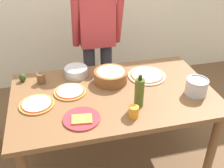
{
  "coord_description": "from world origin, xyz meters",
  "views": [
    {
      "loc": [
        -0.43,
        -1.72,
        1.95
      ],
      "look_at": [
        0.0,
        0.05,
        0.81
      ],
      "focal_mm": 43.01,
      "sensor_mm": 36.0,
      "label": 1
    }
  ],
  "objects_px": {
    "olive_oil_bottle": "(139,92)",
    "cup_small_brown": "(41,78)",
    "pizza_cooked_on_tray": "(70,91)",
    "person_cook": "(97,36)",
    "pizza_raw_on_board": "(147,75)",
    "mixing_bowl_steel": "(76,72)",
    "cup_orange": "(134,112)",
    "plate_with_slice": "(82,119)",
    "pizza_second_cooked": "(37,104)",
    "steel_pot": "(197,87)",
    "avocado": "(22,78)",
    "dining_table": "(113,102)",
    "popcorn_bowl": "(111,75)"
  },
  "relations": [
    {
      "from": "steel_pot",
      "to": "cup_small_brown",
      "type": "bearing_deg",
      "value": 158.77
    },
    {
      "from": "pizza_raw_on_board",
      "to": "cup_orange",
      "type": "relative_size",
      "value": 3.86
    },
    {
      "from": "olive_oil_bottle",
      "to": "cup_small_brown",
      "type": "xyz_separation_m",
      "value": [
        -0.69,
        0.5,
        -0.07
      ]
    },
    {
      "from": "pizza_raw_on_board",
      "to": "cup_small_brown",
      "type": "height_order",
      "value": "cup_small_brown"
    },
    {
      "from": "cup_orange",
      "to": "popcorn_bowl",
      "type": "bearing_deg",
      "value": 95.31
    },
    {
      "from": "dining_table",
      "to": "avocado",
      "type": "height_order",
      "value": "avocado"
    },
    {
      "from": "pizza_raw_on_board",
      "to": "avocado",
      "type": "bearing_deg",
      "value": 170.77
    },
    {
      "from": "pizza_cooked_on_tray",
      "to": "cup_orange",
      "type": "relative_size",
      "value": 3.03
    },
    {
      "from": "plate_with_slice",
      "to": "mixing_bowl_steel",
      "type": "height_order",
      "value": "mixing_bowl_steel"
    },
    {
      "from": "pizza_cooked_on_tray",
      "to": "pizza_raw_on_board",
      "type": "bearing_deg",
      "value": 7.91
    },
    {
      "from": "dining_table",
      "to": "pizza_cooked_on_tray",
      "type": "height_order",
      "value": "pizza_cooked_on_tray"
    },
    {
      "from": "olive_oil_bottle",
      "to": "steel_pot",
      "type": "xyz_separation_m",
      "value": [
        0.48,
        0.04,
        -0.05
      ]
    },
    {
      "from": "popcorn_bowl",
      "to": "plate_with_slice",
      "type": "bearing_deg",
      "value": -125.19
    },
    {
      "from": "cup_orange",
      "to": "plate_with_slice",
      "type": "bearing_deg",
      "value": 171.63
    },
    {
      "from": "plate_with_slice",
      "to": "steel_pot",
      "type": "xyz_separation_m",
      "value": [
        0.92,
        0.1,
        0.06
      ]
    },
    {
      "from": "pizza_raw_on_board",
      "to": "steel_pot",
      "type": "xyz_separation_m",
      "value": [
        0.28,
        -0.35,
        0.06
      ]
    },
    {
      "from": "mixing_bowl_steel",
      "to": "cup_small_brown",
      "type": "bearing_deg",
      "value": -171.45
    },
    {
      "from": "plate_with_slice",
      "to": "mixing_bowl_steel",
      "type": "relative_size",
      "value": 1.3
    },
    {
      "from": "pizza_raw_on_board",
      "to": "steel_pot",
      "type": "distance_m",
      "value": 0.45
    },
    {
      "from": "person_cook",
      "to": "pizza_raw_on_board",
      "type": "xyz_separation_m",
      "value": [
        0.33,
        -0.58,
        -0.17
      ]
    },
    {
      "from": "person_cook",
      "to": "olive_oil_bottle",
      "type": "relative_size",
      "value": 6.33
    },
    {
      "from": "person_cook",
      "to": "avocado",
      "type": "distance_m",
      "value": 0.84
    },
    {
      "from": "mixing_bowl_steel",
      "to": "cup_small_brown",
      "type": "distance_m",
      "value": 0.3
    },
    {
      "from": "pizza_raw_on_board",
      "to": "plate_with_slice",
      "type": "bearing_deg",
      "value": -144.77
    },
    {
      "from": "pizza_raw_on_board",
      "to": "olive_oil_bottle",
      "type": "bearing_deg",
      "value": -118.04
    },
    {
      "from": "dining_table",
      "to": "steel_pot",
      "type": "relative_size",
      "value": 9.22
    },
    {
      "from": "plate_with_slice",
      "to": "popcorn_bowl",
      "type": "relative_size",
      "value": 0.93
    },
    {
      "from": "cup_orange",
      "to": "cup_small_brown",
      "type": "xyz_separation_m",
      "value": [
        -0.62,
        0.61,
        0.0
      ]
    },
    {
      "from": "pizza_raw_on_board",
      "to": "cup_orange",
      "type": "height_order",
      "value": "cup_orange"
    },
    {
      "from": "person_cook",
      "to": "pizza_raw_on_board",
      "type": "distance_m",
      "value": 0.68
    },
    {
      "from": "dining_table",
      "to": "pizza_raw_on_board",
      "type": "relative_size",
      "value": 4.87
    },
    {
      "from": "pizza_second_cooked",
      "to": "olive_oil_bottle",
      "type": "distance_m",
      "value": 0.76
    },
    {
      "from": "mixing_bowl_steel",
      "to": "person_cook",
      "type": "bearing_deg",
      "value": 57.14
    },
    {
      "from": "pizza_raw_on_board",
      "to": "pizza_second_cooked",
      "type": "bearing_deg",
      "value": -167.64
    },
    {
      "from": "pizza_cooked_on_tray",
      "to": "pizza_second_cooked",
      "type": "relative_size",
      "value": 0.98
    },
    {
      "from": "olive_oil_bottle",
      "to": "avocado",
      "type": "height_order",
      "value": "olive_oil_bottle"
    },
    {
      "from": "olive_oil_bottle",
      "to": "mixing_bowl_steel",
      "type": "bearing_deg",
      "value": 126.09
    },
    {
      "from": "cup_small_brown",
      "to": "mixing_bowl_steel",
      "type": "bearing_deg",
      "value": 8.55
    },
    {
      "from": "pizza_cooked_on_tray",
      "to": "plate_with_slice",
      "type": "height_order",
      "value": "plate_with_slice"
    },
    {
      "from": "plate_with_slice",
      "to": "popcorn_bowl",
      "type": "height_order",
      "value": "popcorn_bowl"
    },
    {
      "from": "steel_pot",
      "to": "popcorn_bowl",
      "type": "bearing_deg",
      "value": 150.98
    },
    {
      "from": "person_cook",
      "to": "steel_pot",
      "type": "distance_m",
      "value": 1.11
    },
    {
      "from": "pizza_cooked_on_tray",
      "to": "cup_small_brown",
      "type": "xyz_separation_m",
      "value": [
        -0.22,
        0.21,
        0.03
      ]
    },
    {
      "from": "pizza_cooked_on_tray",
      "to": "mixing_bowl_steel",
      "type": "bearing_deg",
      "value": 71.96
    },
    {
      "from": "pizza_raw_on_board",
      "to": "pizza_cooked_on_tray",
      "type": "xyz_separation_m",
      "value": [
        -0.68,
        -0.09,
        0.0
      ]
    },
    {
      "from": "avocado",
      "to": "plate_with_slice",
      "type": "bearing_deg",
      "value": -56.55
    },
    {
      "from": "pizza_raw_on_board",
      "to": "cup_orange",
      "type": "xyz_separation_m",
      "value": [
        -0.28,
        -0.5,
        0.03
      ]
    },
    {
      "from": "pizza_second_cooked",
      "to": "olive_oil_bottle",
      "type": "bearing_deg",
      "value": -13.74
    },
    {
      "from": "person_cook",
      "to": "olive_oil_bottle",
      "type": "bearing_deg",
      "value": -82.84
    },
    {
      "from": "pizza_cooked_on_tray",
      "to": "dining_table",
      "type": "bearing_deg",
      "value": -14.15
    }
  ]
}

